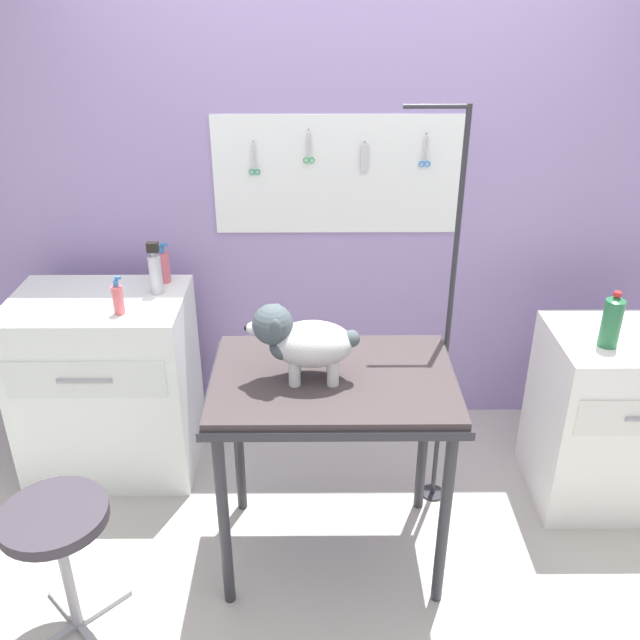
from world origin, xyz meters
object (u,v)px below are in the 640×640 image
object	(u,v)px
counter_left	(109,384)
cabinet_right	(615,418)
dog	(301,340)
grooming_table	(333,397)
spray_bottle_short	(118,299)
stool	(57,532)
grooming_arm	(445,338)
soda_bottle	(612,321)

from	to	relation	value
counter_left	cabinet_right	size ratio (longest dim) A/B	1.08
dog	counter_left	bearing A→B (deg)	146.14
grooming_table	spray_bottle_short	size ratio (longest dim) A/B	5.38
counter_left	dog	bearing A→B (deg)	-33.86
counter_left	spray_bottle_short	bearing A→B (deg)	-43.67
stool	grooming_arm	bearing A→B (deg)	26.78
counter_left	stool	size ratio (longest dim) A/B	1.58
counter_left	spray_bottle_short	size ratio (longest dim) A/B	5.20
grooming_arm	counter_left	xyz separation A→B (m)	(-1.55, 0.27, -0.40)
dog	soda_bottle	world-z (taller)	dog
dog	spray_bottle_short	size ratio (longest dim) A/B	2.40
counter_left	soda_bottle	distance (m)	2.30
dog	stool	world-z (taller)	dog
spray_bottle_short	dog	bearing A→B (deg)	-31.67
grooming_table	soda_bottle	size ratio (longest dim) A/B	3.84
cabinet_right	stool	size ratio (longest dim) A/B	1.46
grooming_arm	cabinet_right	xyz separation A→B (m)	(0.81, 0.02, -0.43)
soda_bottle	grooming_arm	bearing A→B (deg)	175.29
grooming_table	counter_left	distance (m)	1.28
grooming_arm	dog	size ratio (longest dim) A/B	4.32
dog	cabinet_right	world-z (taller)	dog
cabinet_right	counter_left	bearing A→B (deg)	173.91
grooming_arm	cabinet_right	distance (m)	0.92
counter_left	grooming_arm	bearing A→B (deg)	-9.96
grooming_arm	spray_bottle_short	size ratio (longest dim) A/B	10.36
grooming_table	stool	bearing A→B (deg)	-158.16
grooming_table	grooming_arm	bearing A→B (deg)	35.58
grooming_arm	spray_bottle_short	distance (m)	1.41
counter_left	stool	world-z (taller)	counter_left
dog	soda_bottle	distance (m)	1.31
stool	spray_bottle_short	bearing A→B (deg)	86.06
soda_bottle	dog	bearing A→B (deg)	-166.29
counter_left	cabinet_right	world-z (taller)	counter_left
grooming_arm	soda_bottle	xyz separation A→B (m)	(0.67, -0.05, 0.11)
grooming_arm	counter_left	size ratio (longest dim) A/B	1.99
dog	soda_bottle	bearing A→B (deg)	13.71
grooming_table	grooming_arm	world-z (taller)	grooming_arm
counter_left	spray_bottle_short	distance (m)	0.56
grooming_table	dog	world-z (taller)	dog
cabinet_right	spray_bottle_short	size ratio (longest dim) A/B	4.82
grooming_table	grooming_arm	distance (m)	0.60
grooming_table	soda_bottle	world-z (taller)	soda_bottle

